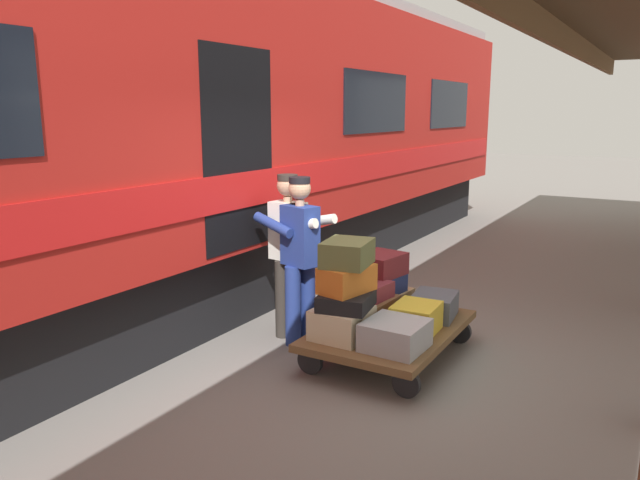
# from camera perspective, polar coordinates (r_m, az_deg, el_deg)

# --- Properties ---
(ground_plane) EXTENTS (60.00, 60.00, 0.00)m
(ground_plane) POSITION_cam_1_polar(r_m,az_deg,el_deg) (5.69, 9.16, -12.38)
(ground_plane) COLOR slate
(train_car) EXTENTS (3.03, 18.22, 4.00)m
(train_car) POSITION_cam_1_polar(r_m,az_deg,el_deg) (7.18, -17.21, 9.26)
(train_car) COLOR #B21E19
(train_car) RESTS_ON ground_plane
(luggage_cart) EXTENTS (1.17, 1.77, 0.31)m
(luggage_cart) POSITION_cam_1_polar(r_m,az_deg,el_deg) (5.95, 6.53, -8.44)
(luggage_cart) COLOR brown
(luggage_cart) RESTS_ON ground_plane
(suitcase_gray_aluminum) EXTENTS (0.51, 0.52, 0.25)m
(suitcase_gray_aluminum) POSITION_cam_1_polar(r_m,az_deg,el_deg) (5.37, 7.04, -8.80)
(suitcase_gray_aluminum) COLOR #9EA0A5
(suitcase_gray_aluminum) RESTS_ON luggage_cart
(suitcase_cream_canvas) EXTENTS (0.47, 0.50, 0.28)m
(suitcase_cream_canvas) POSITION_cam_1_polar(r_m,az_deg,el_deg) (5.58, 2.06, -7.75)
(suitcase_cream_canvas) COLOR beige
(suitcase_cream_canvas) RESTS_ON luggage_cart
(suitcase_brown_leather) EXTENTS (0.50, 0.63, 0.24)m
(suitcase_brown_leather) POSITION_cam_1_polar(r_m,az_deg,el_deg) (6.00, 4.27, -6.56)
(suitcase_brown_leather) COLOR brown
(suitcase_brown_leather) RESTS_ON luggage_cart
(suitcase_yellow_case) EXTENTS (0.41, 0.47, 0.26)m
(suitcase_yellow_case) POSITION_cam_1_polar(r_m,az_deg,el_deg) (5.80, 8.96, -7.20)
(suitcase_yellow_case) COLOR gold
(suitcase_yellow_case) RESTS_ON luggage_cart
(suitcase_slate_roller) EXTENTS (0.47, 0.55, 0.23)m
(suitcase_slate_roller) POSITION_cam_1_polar(r_m,az_deg,el_deg) (6.23, 10.60, -6.02)
(suitcase_slate_roller) COLOR #4C515B
(suitcase_slate_roller) RESTS_ON luggage_cart
(suitcase_tan_vintage) EXTENTS (0.43, 0.60, 0.18)m
(suitcase_tan_vintage) POSITION_cam_1_polar(r_m,az_deg,el_deg) (6.42, 6.18, -5.57)
(suitcase_tan_vintage) COLOR tan
(suitcase_tan_vintage) RESTS_ON luggage_cart
(suitcase_black_hardshell) EXTENTS (0.52, 0.56, 0.14)m
(suitcase_black_hardshell) POSITION_cam_1_polar(r_m,az_deg,el_deg) (5.52, 2.47, -5.68)
(suitcase_black_hardshell) COLOR black
(suitcase_black_hardshell) RESTS_ON suitcase_cream_canvas
(suitcase_burgundy_valise) EXTENTS (0.41, 0.53, 0.16)m
(suitcase_burgundy_valise) POSITION_cam_1_polar(r_m,az_deg,el_deg) (5.93, 4.33, -4.80)
(suitcase_burgundy_valise) COLOR maroon
(suitcase_burgundy_valise) RESTS_ON suitcase_brown_leather
(suitcase_orange_carryall) EXTENTS (0.41, 0.55, 0.24)m
(suitcase_orange_carryall) POSITION_cam_1_polar(r_m,az_deg,el_deg) (5.51, 2.52, -3.65)
(suitcase_orange_carryall) COLOR #CC6B23
(suitcase_orange_carryall) RESTS_ON suitcase_black_hardshell
(suitcase_olive_duffel) EXTENTS (0.46, 0.53, 0.23)m
(suitcase_olive_duffel) POSITION_cam_1_polar(r_m,az_deg,el_deg) (5.47, 2.56, -1.22)
(suitcase_olive_duffel) COLOR brown
(suitcase_olive_duffel) RESTS_ON suitcase_orange_carryall
(suitcase_navy_fabric) EXTENTS (0.42, 0.44, 0.19)m
(suitcase_navy_fabric) POSITION_cam_1_polar(r_m,az_deg,el_deg) (6.35, 5.88, -4.02)
(suitcase_navy_fabric) COLOR navy
(suitcase_navy_fabric) RESTS_ON suitcase_tan_vintage
(suitcase_maroon_trunk) EXTENTS (0.47, 0.54, 0.22)m
(suitcase_maroon_trunk) POSITION_cam_1_polar(r_m,az_deg,el_deg) (6.28, 5.64, -2.27)
(suitcase_maroon_trunk) COLOR maroon
(suitcase_maroon_trunk) RESTS_ON suitcase_navy_fabric
(porter_in_overalls) EXTENTS (0.73, 0.55, 1.70)m
(porter_in_overalls) POSITION_cam_1_polar(r_m,az_deg,el_deg) (6.12, -2.00, -1.35)
(porter_in_overalls) COLOR navy
(porter_in_overalls) RESTS_ON ground_plane
(porter_by_door) EXTENTS (0.69, 0.47, 1.70)m
(porter_by_door) POSITION_cam_1_polar(r_m,az_deg,el_deg) (6.34, -2.84, -0.88)
(porter_by_door) COLOR #332D28
(porter_by_door) RESTS_ON ground_plane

